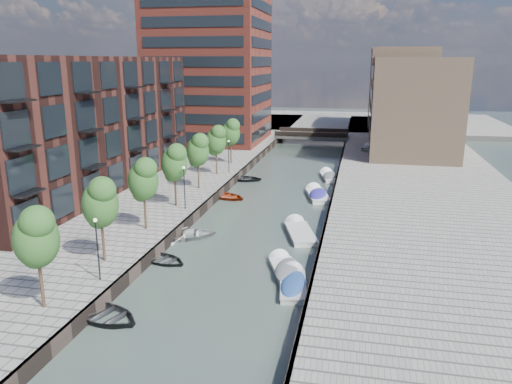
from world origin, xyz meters
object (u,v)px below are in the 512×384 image
(sloop_1, at_px, (104,319))
(car, at_px, (367,146))
(tree_2, at_px, (143,178))
(motorboat_1, at_px, (285,269))
(motorboat_3, at_px, (317,195))
(sloop_3, at_px, (188,238))
(tree_4, at_px, (198,149))
(motorboat_2, at_px, (299,232))
(sloop_4, at_px, (244,181))
(tree_1, at_px, (100,201))
(tree_0, at_px, (36,236))
(bridge, at_px, (312,135))
(tree_3, at_px, (174,162))
(sloop_0, at_px, (163,262))
(sloop_2, at_px, (227,198))
(motorboat_4, at_px, (329,177))
(tree_6, at_px, (231,132))
(tree_5, at_px, (216,139))
(motorboat_0, at_px, (293,284))

(sloop_1, xyz_separation_m, car, (15.19, 55.16, 1.60))
(tree_2, distance_m, car, 46.15)
(motorboat_1, distance_m, motorboat_3, 20.74)
(sloop_3, relative_size, motorboat_3, 0.83)
(tree_4, relative_size, motorboat_2, 0.98)
(sloop_4, bearing_deg, tree_1, 170.74)
(tree_0, distance_m, sloop_3, 16.35)
(bridge, height_order, motorboat_2, bridge)
(sloop_1, bearing_deg, motorboat_3, -0.19)
(tree_0, relative_size, tree_3, 1.00)
(sloop_0, bearing_deg, tree_2, 57.78)
(sloop_2, xyz_separation_m, motorboat_4, (10.25, 12.02, 0.21))
(bridge, height_order, sloop_4, bridge)
(tree_4, bearing_deg, bridge, 78.00)
(tree_6, xyz_separation_m, motorboat_2, (12.34, -23.82, -5.20))
(tree_6, bearing_deg, motorboat_4, -8.64)
(bridge, bearing_deg, tree_5, -104.44)
(sloop_0, relative_size, sloop_3, 0.81)
(car, bearing_deg, sloop_1, -92.33)
(car, bearing_deg, tree_0, -94.96)
(motorboat_2, distance_m, car, 38.52)
(tree_5, bearing_deg, motorboat_2, -53.73)
(bridge, bearing_deg, motorboat_4, -79.96)
(tree_3, bearing_deg, motorboat_2, -12.88)
(tree_1, bearing_deg, motorboat_3, 61.50)
(sloop_0, distance_m, motorboat_3, 22.90)
(bridge, relative_size, sloop_2, 2.87)
(bridge, height_order, car, bridge)
(car, bearing_deg, sloop_4, -114.44)
(tree_3, xyz_separation_m, motorboat_2, (12.34, -2.82, -5.20))
(tree_5, height_order, motorboat_2, tree_5)
(tree_4, relative_size, tree_6, 1.00)
(tree_1, relative_size, car, 1.69)
(tree_5, xyz_separation_m, sloop_1, (3.10, -33.95, -5.31))
(sloop_4, bearing_deg, car, -40.75)
(motorboat_3, height_order, motorboat_4, motorboat_3)
(tree_2, relative_size, sloop_1, 1.21)
(tree_5, bearing_deg, tree_4, -90.00)
(sloop_4, bearing_deg, sloop_3, 177.10)
(sloop_4, xyz_separation_m, motorboat_4, (10.37, 3.53, 0.21))
(sloop_2, relative_size, motorboat_0, 0.89)
(sloop_4, height_order, motorboat_1, motorboat_1)
(car, bearing_deg, tree_4, -109.89)
(tree_5, relative_size, sloop_1, 1.21)
(tree_3, xyz_separation_m, sloop_4, (3.10, 15.42, -5.31))
(motorboat_3, bearing_deg, tree_6, 138.25)
(motorboat_1, distance_m, car, 46.76)
(tree_4, distance_m, motorboat_1, 22.59)
(sloop_2, relative_size, sloop_4, 0.97)
(sloop_4, bearing_deg, tree_5, 111.35)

